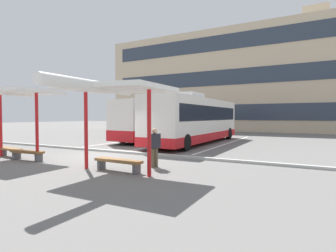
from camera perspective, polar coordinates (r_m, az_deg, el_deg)
The scene contains 14 objects.
ground_plane at distance 14.07m, azimuth -13.84°, elevation -6.25°, with size 160.00×160.00×0.00m, color slate.
terminal_building at distance 43.40m, azimuth 15.85°, elevation 8.69°, with size 39.19×14.01×16.93m.
coach_bus_0 at distance 23.24m, azimuth -0.07°, elevation 1.18°, with size 3.51×12.43×3.59m.
coach_bus_1 at distance 20.12m, azimuth 6.23°, elevation 1.24°, with size 2.71×12.50×3.67m.
lane_stripe_0 at distance 23.86m, azimuth -5.72°, elevation -2.80°, with size 0.16×14.00×0.01m, color white.
lane_stripe_1 at distance 21.91m, azimuth 2.88°, elevation -3.22°, with size 0.16×14.00×0.01m, color white.
lane_stripe_2 at distance 20.54m, azimuth 12.89°, elevation -3.62°, with size 0.16×14.00×0.01m, color white.
waiting_shelter_0 at distance 14.44m, azimuth -30.63°, elevation 6.09°, with size 3.84×4.27×3.35m.
bench_0 at distance 15.45m, azimuth -30.99°, elevation -4.48°, with size 1.79×0.60×0.45m.
bench_1 at distance 13.79m, azimuth -28.12°, elevation -5.18°, with size 1.84×0.54×0.45m.
waiting_shelter_1 at distance 9.54m, azimuth -12.35°, elevation 7.61°, with size 3.88×4.36×3.19m.
bench_2 at distance 9.95m, azimuth -10.70°, elevation -7.67°, with size 2.00×0.50×0.45m.
platform_kerb at distance 15.02m, azimuth -10.57°, elevation -5.47°, with size 44.00×0.24×0.12m, color #ADADA8.
waiting_passenger_0 at distance 10.50m, azimuth -2.93°, elevation -4.16°, with size 0.40×0.50×1.55m.
Camera 1 is at (9.35, -10.33, 2.02)m, focal length 28.25 mm.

